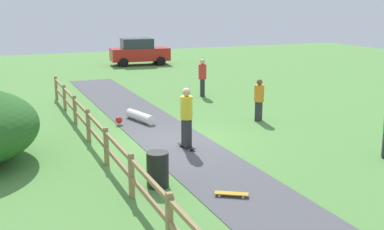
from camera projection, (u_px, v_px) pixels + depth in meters
name	position (u px, v px, depth m)	size (l,w,h in m)	color
ground_plane	(176.00, 143.00, 15.99)	(60.00, 60.00, 0.00)	#568E42
asphalt_path	(176.00, 142.00, 15.99)	(2.40, 28.00, 0.02)	#515156
wooden_fence	(96.00, 131.00, 14.85)	(0.12, 18.12, 1.10)	#997A51
trash_bin	(158.00, 169.00, 12.14)	(0.56, 0.56, 0.90)	black
skater_riding	(186.00, 115.00, 15.08)	(0.43, 0.82, 1.94)	black
skater_fallen	(138.00, 117.00, 18.70)	(1.40, 1.66, 0.36)	white
skateboard_loose	(231.00, 194.00, 11.55)	(0.78, 0.60, 0.08)	#BF8C19
bystander_red	(202.00, 76.00, 23.52)	(0.48, 0.48, 1.83)	#2D2D33
bystander_orange	(259.00, 98.00, 18.74)	(0.54, 0.54, 1.64)	#2D2D33
parked_car_red	(139.00, 52.00, 35.16)	(4.34, 2.30, 1.92)	red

